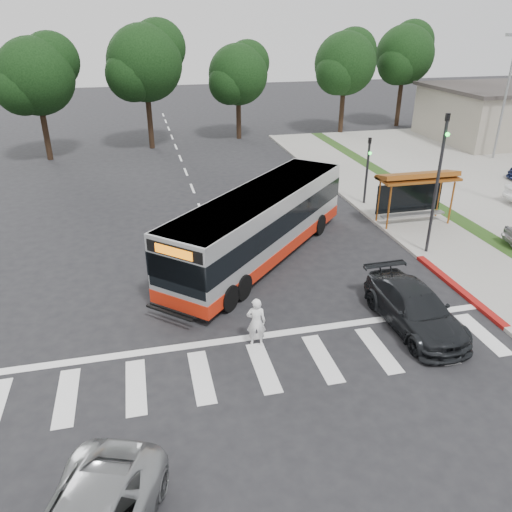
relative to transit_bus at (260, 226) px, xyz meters
name	(u,v)px	position (x,y,z in m)	size (l,w,h in m)	color
ground	(233,292)	(-1.85, -2.91, -1.58)	(140.00, 140.00, 0.00)	black
sidewalk_east	(389,205)	(9.15, 5.09, -1.52)	(4.00, 40.00, 0.12)	gray
curb_east	(358,207)	(7.15, 5.09, -1.50)	(0.30, 40.00, 0.15)	#9E9991
curb_east_red	(458,289)	(7.15, -4.91, -1.50)	(0.32, 6.00, 0.15)	maroon
commercial_building	(512,115)	(28.15, 19.09, 0.62)	(14.00, 10.00, 4.40)	gray
crosswalk_ladder	(263,367)	(-1.85, -7.91, -1.57)	(18.00, 2.60, 0.01)	silver
bus_shelter	(416,182)	(8.95, 2.19, 0.77)	(4.20, 1.60, 2.86)	#954E18
traffic_signal_ne_tall	(439,174)	(7.75, -1.42, 2.30)	(0.18, 0.37, 6.50)	black
traffic_signal_ne_short	(368,164)	(7.75, 5.58, 0.90)	(0.18, 0.37, 4.00)	black
lot_light_mid	(509,80)	(22.15, 13.09, 4.33)	(1.90, 0.35, 9.01)	gray
tree_ne_a	(346,62)	(14.23, 25.15, 4.81)	(6.16, 5.74, 9.30)	black
tree_ne_b	(405,54)	(21.23, 27.15, 5.34)	(6.16, 5.74, 10.02)	black
tree_north_a	(146,62)	(-3.76, 23.16, 5.34)	(6.60, 6.15, 10.17)	black
tree_north_b	(239,73)	(4.23, 25.15, 4.08)	(5.72, 5.33, 8.43)	black
tree_north_c	(37,75)	(-11.77, 21.15, 4.71)	(6.16, 5.74, 9.30)	black
transit_bus	(260,226)	(0.00, 0.00, 0.00)	(2.65, 12.23, 3.16)	#A6A8AA
pedestrian	(256,322)	(-1.78, -6.64, -0.68)	(0.66, 0.43, 1.80)	white
dark_sedan	(415,308)	(4.00, -6.83, -0.85)	(2.04, 5.02, 1.46)	black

